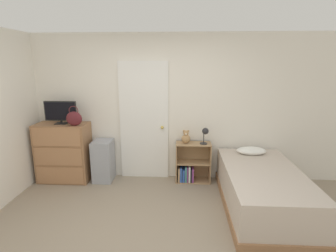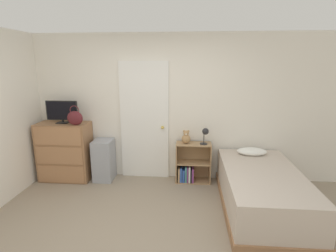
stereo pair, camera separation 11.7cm
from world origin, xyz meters
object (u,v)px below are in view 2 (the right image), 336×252
Objects in this scene: handbag at (75,118)px; teddy_bear at (186,138)px; bed at (261,190)px; bookshelf at (190,167)px; desk_lamp at (205,133)px; dresser at (65,151)px; storage_bin at (104,160)px; tv at (62,111)px.

teddy_bear is at bearing 6.36° from handbag.
bookshelf is at bearing 140.17° from bed.
teddy_bear is at bearing 172.28° from desk_lamp.
storage_bin is (0.69, 0.03, -0.15)m from dresser.
storage_bin is at bearing 2.04° from tv.
storage_bin is at bearing 2.63° from dresser.
tv reaches higher than dresser.
bed is at bearing -37.42° from teddy_bear.
desk_lamp is (2.47, 0.04, 0.39)m from dresser.
bed is (0.77, -0.79, -0.61)m from desk_lamp.
dresser is 3.33m from bed.
dresser is 1.47× the size of bookshelf.
storage_bin is (0.68, 0.02, -0.87)m from tv.
bookshelf is (2.22, 0.08, -0.97)m from tv.
desk_lamp is at bearing 0.86° from dresser.
bed is at bearing -17.13° from storage_bin.
dresser is at bearing -177.37° from storage_bin.
desk_lamp is (0.32, -0.04, 0.10)m from teddy_bear.
tv is 1.66× the size of handbag.
tv reaches higher than desk_lamp.
teddy_bear reaches higher than storage_bin.
bed is at bearing -45.81° from desk_lamp.
tv reaches higher than handbag.
handbag reaches higher than storage_bin.
handbag reaches higher than teddy_bear.
storage_bin is at bearing -179.82° from desk_lamp.
desk_lamp is at bearing -11.55° from bookshelf.
bed is (3.23, -0.76, -0.95)m from tv.
handbag is (0.28, -0.13, -0.08)m from tv.
tv is at bearing 166.74° from bed.
handbag is 1.17× the size of desk_lamp.
desk_lamp is at bearing 134.19° from bed.
teddy_bear is (1.85, 0.21, -0.36)m from handbag.
bookshelf is (1.54, 0.05, -0.09)m from storage_bin.
bed is at bearing -12.04° from handbag.
dresser is at bearing -179.14° from desk_lamp.
tv is 2.48m from desk_lamp.
desk_lamp reaches higher than bed.
tv is at bearing -177.96° from storage_bin.
dresser is 4.44× the size of teddy_bear.
dresser is 1.87× the size of tv.
teddy_bear reaches higher than bed.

